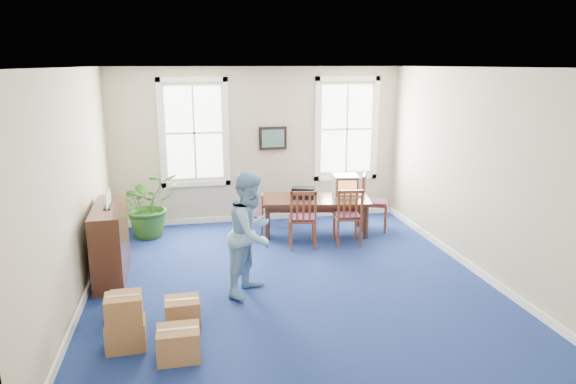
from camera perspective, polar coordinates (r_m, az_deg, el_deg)
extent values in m
plane|color=navy|center=(8.05, 0.14, -9.73)|extent=(6.50, 6.50, 0.00)
plane|color=white|center=(7.37, 0.16, 13.69)|extent=(6.50, 6.50, 0.00)
plane|color=tan|center=(10.70, -3.32, 5.18)|extent=(6.50, 0.00, 6.50)
plane|color=tan|center=(4.54, 8.38, -7.36)|extent=(6.50, 0.00, 6.50)
plane|color=tan|center=(7.56, -22.73, 0.37)|extent=(0.00, 6.50, 6.50)
plane|color=tan|center=(8.65, 20.04, 2.22)|extent=(0.00, 6.50, 6.50)
cube|color=white|center=(11.01, -3.19, -2.79)|extent=(6.00, 0.04, 0.12)
cube|color=white|center=(8.04, -21.47, -10.35)|extent=(0.04, 6.50, 0.12)
cube|color=white|center=(9.05, 19.06, -7.37)|extent=(0.04, 6.50, 0.12)
cube|color=white|center=(10.24, 7.96, -0.30)|extent=(0.19, 0.22, 0.05)
cube|color=black|center=(9.96, 1.72, -0.08)|extent=(0.50, 0.41, 0.22)
imported|color=#79A7D2|center=(7.36, -4.07, -4.57)|extent=(1.07, 1.11, 1.80)
cube|color=#402216|center=(8.40, -19.14, -5.11)|extent=(0.49, 1.54, 1.20)
imported|color=#255418|center=(10.19, -15.20, -1.35)|extent=(1.43, 1.35, 1.25)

